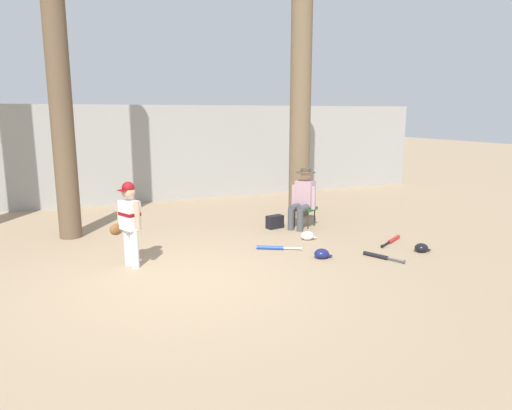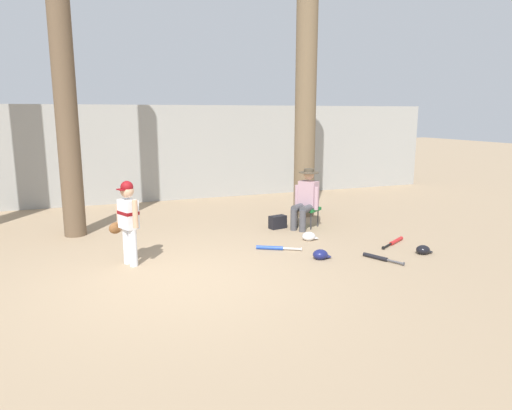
# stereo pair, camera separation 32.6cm
# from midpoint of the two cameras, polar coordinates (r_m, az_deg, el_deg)

# --- Properties ---
(ground_plane) EXTENTS (60.00, 60.00, 0.00)m
(ground_plane) POSITION_cam_midpoint_polar(r_m,az_deg,el_deg) (6.62, -10.00, -9.24)
(ground_plane) COLOR #9E8466
(concrete_back_wall) EXTENTS (18.00, 0.36, 2.50)m
(concrete_back_wall) POSITION_cam_midpoint_polar(r_m,az_deg,el_deg) (12.48, -17.02, 5.93)
(concrete_back_wall) COLOR #9E9E99
(concrete_back_wall) RESTS_ON ground
(tree_near_player) EXTENTS (0.55, 0.55, 6.58)m
(tree_near_player) POSITION_cam_midpoint_polar(r_m,az_deg,el_deg) (9.24, -24.08, 14.78)
(tree_near_player) COLOR brown
(tree_near_player) RESTS_ON ground
(tree_behind_spectator) EXTENTS (0.61, 0.61, 6.11)m
(tree_behind_spectator) POSITION_cam_midpoint_polar(r_m,az_deg,el_deg) (10.46, 4.58, 13.76)
(tree_behind_spectator) COLOR brown
(tree_behind_spectator) RESTS_ON ground
(young_ballplayer) EXTENTS (0.47, 0.55, 1.31)m
(young_ballplayer) POSITION_cam_midpoint_polar(r_m,az_deg,el_deg) (7.24, -16.58, -1.63)
(young_ballplayer) COLOR white
(young_ballplayer) RESTS_ON ground
(folding_stool) EXTENTS (0.55, 0.55, 0.41)m
(folding_stool) POSITION_cam_midpoint_polar(r_m,az_deg,el_deg) (9.53, 5.04, -0.51)
(folding_stool) COLOR #196B2D
(folding_stool) RESTS_ON ground
(seated_spectator) EXTENTS (0.65, 0.59, 1.20)m
(seated_spectator) POSITION_cam_midpoint_polar(r_m,az_deg,el_deg) (9.40, 4.79, 1.03)
(seated_spectator) COLOR #47474C
(seated_spectator) RESTS_ON ground
(handbag_beside_stool) EXTENTS (0.37, 0.25, 0.26)m
(handbag_beside_stool) POSITION_cam_midpoint_polar(r_m,az_deg,el_deg) (9.41, 1.33, -2.08)
(handbag_beside_stool) COLOR black
(handbag_beside_stool) RESTS_ON ground
(bat_black_composite) EXTENTS (0.34, 0.68, 0.07)m
(bat_black_composite) POSITION_cam_midpoint_polar(r_m,az_deg,el_deg) (7.73, 13.66, -6.12)
(bat_black_composite) COLOR black
(bat_black_composite) RESTS_ON ground
(bat_blue_youth) EXTENTS (0.71, 0.44, 0.07)m
(bat_blue_youth) POSITION_cam_midpoint_polar(r_m,az_deg,el_deg) (7.97, 1.00, -5.27)
(bat_blue_youth) COLOR #2347AD
(bat_blue_youth) RESTS_ON ground
(bat_red_barrel) EXTENTS (0.74, 0.47, 0.07)m
(bat_red_barrel) POSITION_cam_midpoint_polar(r_m,az_deg,el_deg) (8.76, 15.38, -4.17)
(bat_red_barrel) COLOR red
(bat_red_barrel) RESTS_ON ground
(batting_helmet_navy) EXTENTS (0.29, 0.22, 0.17)m
(batting_helmet_navy) POSITION_cam_midpoint_polar(r_m,az_deg,el_deg) (7.56, 6.84, -5.97)
(batting_helmet_navy) COLOR navy
(batting_helmet_navy) RESTS_ON ground
(batting_helmet_white) EXTENTS (0.29, 0.22, 0.17)m
(batting_helmet_white) POSITION_cam_midpoint_polar(r_m,az_deg,el_deg) (8.62, 5.26, -3.79)
(batting_helmet_white) COLOR silver
(batting_helmet_white) RESTS_ON ground
(batting_helmet_black) EXTENTS (0.27, 0.21, 0.16)m
(batting_helmet_black) POSITION_cam_midpoint_polar(r_m,az_deg,el_deg) (8.26, 18.58, -5.02)
(batting_helmet_black) COLOR black
(batting_helmet_black) RESTS_ON ground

